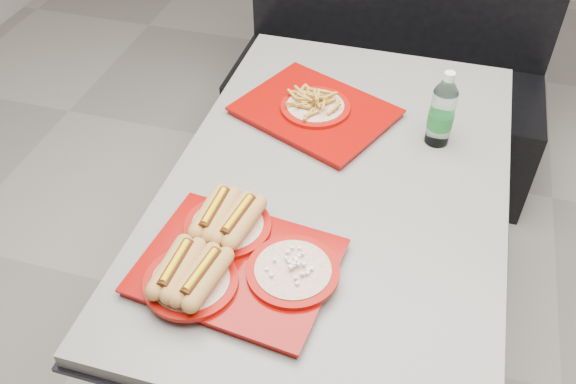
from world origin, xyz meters
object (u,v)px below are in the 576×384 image
(tray_near, at_px, (231,257))
(water_bottle, at_px, (442,113))
(diner_table, at_px, (335,220))
(booth_bench, at_px, (387,77))
(tray_far, at_px, (315,109))

(tray_near, xyz_separation_m, water_bottle, (0.41, 0.61, 0.07))
(diner_table, relative_size, booth_bench, 1.05)
(tray_near, height_order, tray_far, tray_near)
(booth_bench, relative_size, tray_near, 2.85)
(diner_table, distance_m, tray_near, 0.46)
(tray_far, bearing_deg, booth_bench, 81.04)
(tray_far, bearing_deg, diner_table, -63.68)
(water_bottle, bearing_deg, diner_table, -135.26)
(water_bottle, bearing_deg, tray_far, 175.86)
(diner_table, distance_m, tray_far, 0.35)
(diner_table, relative_size, water_bottle, 6.14)
(diner_table, height_order, booth_bench, booth_bench)
(tray_near, relative_size, tray_far, 0.88)
(tray_far, bearing_deg, tray_near, -93.90)
(diner_table, bearing_deg, tray_near, -114.95)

